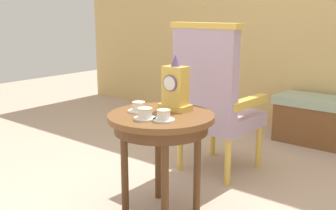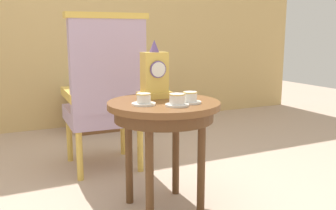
% 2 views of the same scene
% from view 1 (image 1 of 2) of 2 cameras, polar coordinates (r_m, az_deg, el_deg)
% --- Properties ---
extents(ground_plane, '(10.00, 10.00, 0.00)m').
position_cam_1_polar(ground_plane, '(2.66, -2.15, -14.15)').
color(ground_plane, '#BCA38E').
extents(side_table, '(0.63, 0.63, 0.63)m').
position_cam_1_polar(side_table, '(2.39, -0.97, -3.19)').
color(side_table, brown).
rests_on(side_table, ground).
extents(teacup_left, '(0.13, 0.13, 0.06)m').
position_cam_1_polar(teacup_left, '(2.42, -4.14, -0.34)').
color(teacup_left, white).
rests_on(teacup_left, side_table).
extents(teacup_right, '(0.12, 0.12, 0.06)m').
position_cam_1_polar(teacup_right, '(2.25, -3.25, -1.28)').
color(teacup_right, white).
rests_on(teacup_right, side_table).
extents(teacup_center, '(0.12, 0.12, 0.06)m').
position_cam_1_polar(teacup_center, '(2.21, -0.62, -1.53)').
color(teacup_center, white).
rests_on(teacup_center, side_table).
extents(mantel_clock, '(0.19, 0.11, 0.34)m').
position_cam_1_polar(mantel_clock, '(2.43, 1.00, 2.39)').
color(mantel_clock, gold).
rests_on(mantel_clock, side_table).
extents(armchair, '(0.57, 0.55, 1.14)m').
position_cam_1_polar(armchair, '(3.03, 6.38, 1.06)').
color(armchair, '#B299B7').
rests_on(armchair, ground).
extents(window_bench, '(1.02, 0.40, 0.44)m').
position_cam_1_polar(window_bench, '(4.01, 21.98, -2.28)').
color(window_bench, '#9EB299').
rests_on(window_bench, ground).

